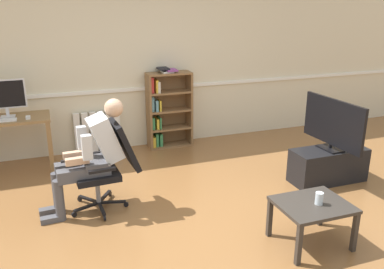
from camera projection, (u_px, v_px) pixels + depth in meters
ground_plane at (206, 224)px, 4.20m from camera, size 18.00×18.00×0.00m
back_wall at (142, 60)px, 6.14m from camera, size 12.00×0.13×2.70m
computer_desk at (4, 127)px, 5.27m from camera, size 1.16×0.57×0.76m
imac_monitor at (5, 96)px, 5.23m from camera, size 0.51×0.14×0.49m
computer_mouse at (28, 117)px, 5.22m from camera, size 0.06×0.10×0.03m
bookshelf at (166, 109)px, 6.29m from camera, size 0.69×0.29×1.25m
radiator at (98, 132)px, 6.12m from camera, size 0.68×0.08×0.63m
office_chair at (109, 162)px, 4.42m from camera, size 0.78×0.62×0.98m
person_seated at (91, 154)px, 4.31m from camera, size 0.97×0.41×1.23m
tv_stand at (328, 165)px, 5.14m from camera, size 0.97×0.39×0.43m
tv_screen at (333, 123)px, 4.97m from camera, size 0.22×1.01×0.64m
coffee_table at (312, 209)px, 3.76m from camera, size 0.66×0.55×0.42m
drinking_glass at (319, 198)px, 3.71m from camera, size 0.07×0.07×0.12m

